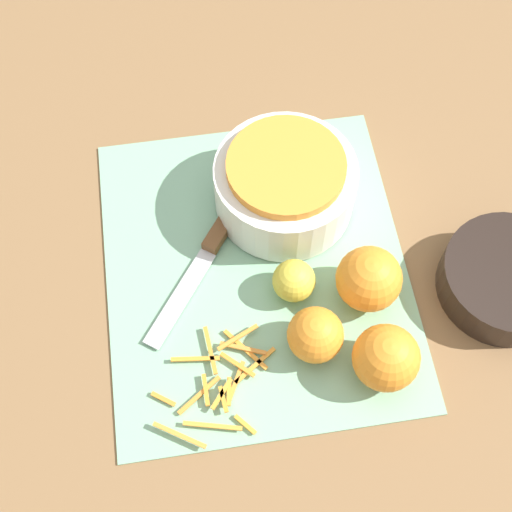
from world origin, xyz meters
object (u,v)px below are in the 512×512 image
at_px(bowl_speckled, 285,184).
at_px(orange_right, 369,279).
at_px(bowl_dark, 506,279).
at_px(orange_left, 315,335).
at_px(lemon, 294,281).
at_px(knife, 213,243).
at_px(orange_back, 386,358).

bearing_deg(bowl_speckled, orange_right, 27.54).
bearing_deg(bowl_dark, orange_left, -80.40).
bearing_deg(bowl_dark, lemon, -97.43).
height_order(bowl_speckled, knife, bowl_speckled).
bearing_deg(bowl_speckled, orange_left, 0.24).
distance_m(bowl_speckled, lemon, 0.13).
relative_size(bowl_speckled, orange_left, 2.72).
xyz_separation_m(knife, lemon, (0.08, 0.09, 0.02)).
relative_size(orange_left, orange_right, 0.83).
bearing_deg(orange_left, orange_back, 60.46).
height_order(knife, lemon, lemon).
relative_size(orange_left, lemon, 1.26).
height_order(bowl_speckled, orange_back, bowl_speckled).
bearing_deg(bowl_speckled, knife, -63.21).
xyz_separation_m(bowl_speckled, orange_back, (0.25, 0.07, -0.00)).
height_order(bowl_dark, orange_back, orange_back).
bearing_deg(orange_back, lemon, -144.13).
distance_m(bowl_dark, orange_back, 0.19).
bearing_deg(bowl_speckled, orange_back, 16.72).
xyz_separation_m(bowl_dark, orange_back, (0.08, -0.17, 0.02)).
relative_size(knife, orange_right, 2.45).
bearing_deg(orange_right, bowl_speckled, -152.46).
xyz_separation_m(orange_left, orange_right, (-0.06, 0.08, 0.01)).
distance_m(bowl_dark, lemon, 0.26).
height_order(orange_right, lemon, orange_right).
distance_m(orange_left, orange_right, 0.10).
bearing_deg(bowl_dark, knife, -107.79).
xyz_separation_m(bowl_dark, knife, (-0.11, -0.35, -0.01)).
relative_size(bowl_speckled, knife, 0.93).
distance_m(orange_left, orange_back, 0.08).
bearing_deg(orange_right, orange_back, -1.52).
distance_m(orange_right, lemon, 0.09).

